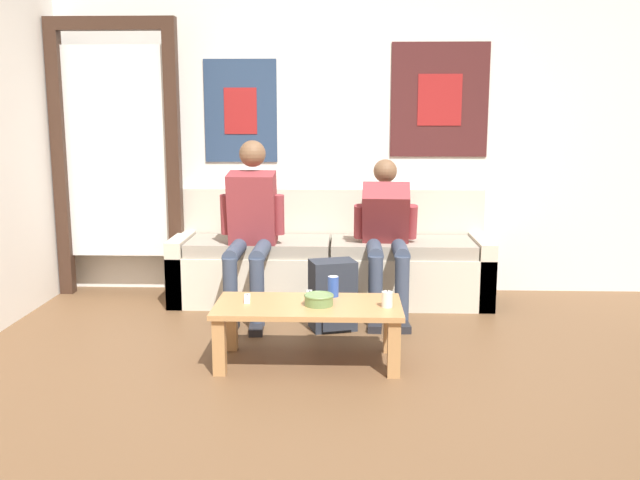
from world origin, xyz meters
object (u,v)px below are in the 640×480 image
object	(u,v)px
couch	(331,263)
person_seated_adult	(250,223)
pillar_candle	(387,299)
game_controller_near_right	(310,295)
backpack	(333,297)
coffee_table	(308,314)
drink_can_blue	(333,286)
ceramic_bowl	(319,299)
person_seated_teen	(386,230)
game_controller_near_left	(247,299)

from	to	relation	value
couch	person_seated_adult	bearing A→B (deg)	-145.10
couch	pillar_candle	world-z (taller)	couch
game_controller_near_right	backpack	bearing A→B (deg)	74.66
backpack	game_controller_near_right	bearing A→B (deg)	-105.34
coffee_table	drink_can_blue	bearing A→B (deg)	50.98
ceramic_bowl	drink_can_blue	bearing A→B (deg)	68.46
person_seated_teen	person_seated_adult	bearing A→B (deg)	-175.50
ceramic_bowl	game_controller_near_left	xyz separation A→B (m)	(-0.43, 0.09, -0.02)
pillar_candle	game_controller_near_left	bearing A→B (deg)	172.25
couch	game_controller_near_left	world-z (taller)	couch
pillar_candle	game_controller_near_right	distance (m)	0.50
person_seated_teen	game_controller_near_right	distance (m)	1.10
couch	ceramic_bowl	world-z (taller)	couch
coffee_table	person_seated_teen	size ratio (longest dim) A/B	0.99
person_seated_teen	pillar_candle	distance (m)	1.18
person_seated_adult	backpack	world-z (taller)	person_seated_adult
backpack	person_seated_adult	bearing A→B (deg)	147.45
person_seated_teen	game_controller_near_right	bearing A→B (deg)	-118.36
coffee_table	ceramic_bowl	bearing A→B (deg)	-20.89
ceramic_bowl	couch	bearing A→B (deg)	88.58
person_seated_teen	drink_can_blue	bearing A→B (deg)	-111.49
person_seated_adult	pillar_candle	xyz separation A→B (m)	(0.92, -1.08, -0.26)
person_seated_adult	drink_can_blue	world-z (taller)	person_seated_adult
person_seated_teen	game_controller_near_right	world-z (taller)	person_seated_teen
backpack	game_controller_near_left	xyz separation A→B (m)	(-0.50, -0.59, 0.14)
backpack	ceramic_bowl	bearing A→B (deg)	-95.93
drink_can_blue	game_controller_near_left	distance (m)	0.52
pillar_candle	game_controller_near_left	world-z (taller)	pillar_candle
couch	backpack	distance (m)	0.78
drink_can_blue	game_controller_near_left	xyz separation A→B (m)	(-0.50, -0.11, -0.05)
couch	backpack	bearing A→B (deg)	-87.51
drink_can_blue	coffee_table	bearing A→B (deg)	-129.02
person_seated_adult	pillar_candle	bearing A→B (deg)	-49.62
ceramic_bowl	game_controller_near_left	size ratio (longest dim) A/B	1.17
drink_can_blue	pillar_candle	bearing A→B (deg)	-35.73
ceramic_bowl	drink_can_blue	distance (m)	0.21
person_seated_teen	ceramic_bowl	distance (m)	1.24
person_seated_adult	game_controller_near_left	world-z (taller)	person_seated_adult
person_seated_adult	ceramic_bowl	size ratio (longest dim) A/B	7.19
coffee_table	pillar_candle	world-z (taller)	pillar_candle
person_seated_teen	ceramic_bowl	world-z (taller)	person_seated_teen
drink_can_blue	game_controller_near_right	world-z (taller)	drink_can_blue
backpack	game_controller_near_right	distance (m)	0.52
couch	ceramic_bowl	distance (m)	1.46
couch	person_seated_teen	distance (m)	0.61
person_seated_teen	game_controller_near_left	xyz separation A→B (m)	(-0.87, -1.05, -0.23)
coffee_table	pillar_candle	distance (m)	0.47
couch	drink_can_blue	xyz separation A→B (m)	(0.04, -1.25, 0.13)
backpack	ceramic_bowl	distance (m)	0.70
pillar_candle	game_controller_near_right	world-z (taller)	pillar_candle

